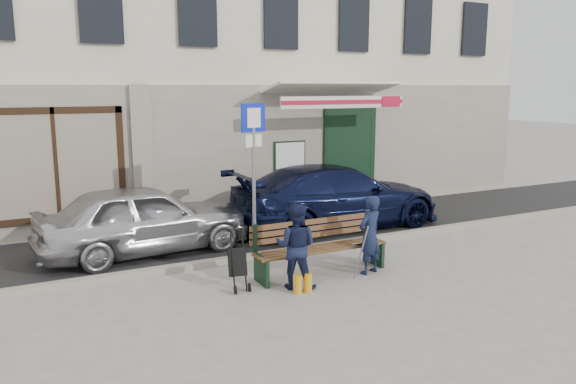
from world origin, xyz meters
TOP-DOWN VIEW (x-y plane):
  - ground at (0.00, 0.00)m, footprint 80.00×80.00m
  - asphalt_lane at (0.00, 3.10)m, footprint 60.00×3.20m
  - curb at (0.00, 1.50)m, footprint 60.00×0.18m
  - building at (0.01, 8.45)m, footprint 20.00×8.27m
  - car_silver at (-1.86, 2.85)m, footprint 4.14×1.98m
  - car_navy at (2.49, 2.92)m, footprint 4.95×2.02m
  - parking_sign at (0.01, 1.89)m, footprint 0.52×0.15m
  - bench at (0.49, 0.28)m, footprint 2.40×1.17m
  - man at (1.29, -0.08)m, footprint 0.57×0.45m
  - woman at (-0.16, -0.14)m, footprint 0.85×0.83m
  - stroller at (-1.01, 0.22)m, footprint 0.31×0.42m

SIDE VIEW (x-z plane):
  - ground at x=0.00m, z-range 0.00..0.00m
  - asphalt_lane at x=0.00m, z-range 0.00..0.01m
  - curb at x=0.00m, z-range 0.00..0.12m
  - stroller at x=-1.01m, z-range -0.05..0.90m
  - bench at x=0.49m, z-range -0.03..0.95m
  - man at x=1.29m, z-range 0.00..1.36m
  - car_silver at x=-1.86m, z-range 0.00..1.36m
  - woman at x=-0.16m, z-range 0.00..1.38m
  - car_navy at x=2.49m, z-range 0.00..1.44m
  - parking_sign at x=0.01m, z-range 0.51..3.37m
  - building at x=0.01m, z-range -0.03..9.97m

